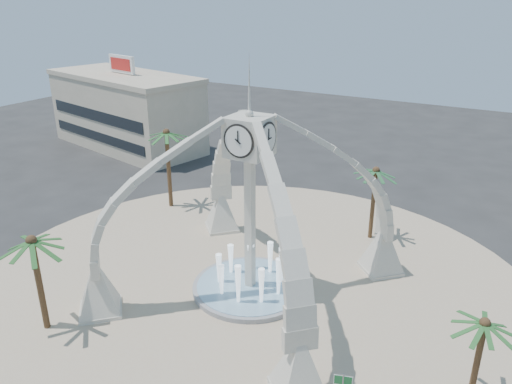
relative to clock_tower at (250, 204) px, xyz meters
The scene contains 9 objects.
ground 6.49m from the clock_tower, 90.00° to the left, with size 140.00×140.00×0.00m, color #282828.
plaza 6.46m from the clock_tower, 90.00° to the left, with size 40.00×40.00×0.06m, color tan.
clock_tower is the anchor object (origin of this frame).
fountain 6.20m from the clock_tower, 90.00° to the left, with size 8.00×8.00×3.62m.
building_nw 38.87m from the clock_tower, 145.49° to the left, with size 23.75×13.73×11.90m.
palm_east 15.25m from the clock_tower, 11.96° to the right, with size 4.40×4.40×5.37m.
palm_west 16.62m from the clock_tower, 148.20° to the left, with size 4.94×4.94×8.16m.
palm_north 12.79m from the clock_tower, 68.48° to the left, with size 4.85×4.85×6.75m.
palm_south 13.21m from the clock_tower, 131.29° to the right, with size 4.15×4.15×6.80m.
Camera 1 is at (15.24, -25.50, 19.27)m, focal length 35.00 mm.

